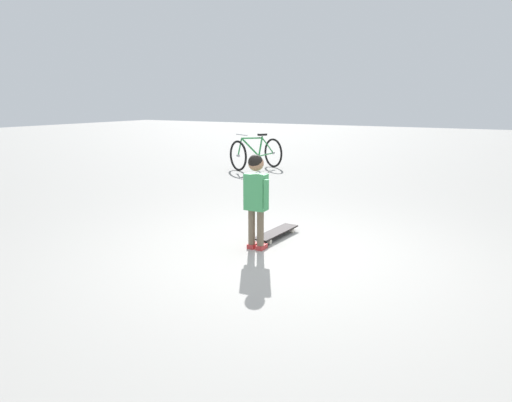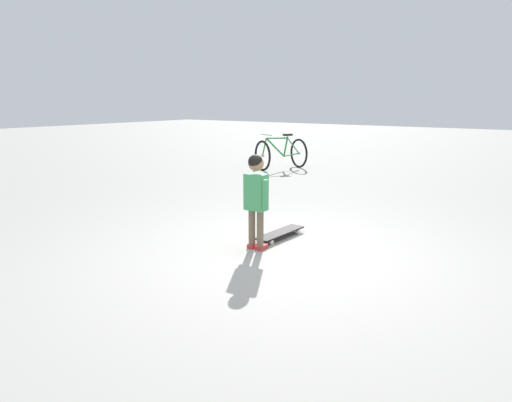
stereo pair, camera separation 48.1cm
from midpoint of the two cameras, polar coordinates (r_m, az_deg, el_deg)
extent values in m
plane|color=gray|center=(4.87, 1.14, -7.15)|extent=(50.00, 50.00, 0.00)
cylinder|color=brown|center=(5.12, -3.24, -3.35)|extent=(0.08, 0.08, 0.42)
cube|color=#B73333|center=(5.21, -3.03, -5.55)|extent=(0.15, 0.08, 0.05)
cylinder|color=brown|center=(5.07, -2.18, -3.52)|extent=(0.08, 0.08, 0.42)
cube|color=#B73333|center=(5.15, -1.99, -5.74)|extent=(0.15, 0.08, 0.05)
cube|color=#3F9959|center=(5.00, -2.76, 1.09)|extent=(0.14, 0.24, 0.40)
cylinder|color=#3F9959|center=(5.16, -3.66, 1.44)|extent=(0.06, 0.06, 0.32)
cylinder|color=#3F9959|center=(4.87, -1.56, 0.80)|extent=(0.06, 0.06, 0.32)
sphere|color=#9E7051|center=(4.94, -2.79, 4.67)|extent=(0.17, 0.17, 0.17)
sphere|color=black|center=(4.93, -2.86, 4.83)|extent=(0.16, 0.16, 0.16)
cube|color=black|center=(5.57, 0.05, -3.90)|extent=(0.80, 0.23, 0.02)
cube|color=#B7B7BC|center=(5.80, 1.52, -3.38)|extent=(0.04, 0.11, 0.02)
cube|color=#B7B7BC|center=(5.35, -1.55, -4.74)|extent=(0.04, 0.11, 0.02)
cylinder|color=beige|center=(5.85, 0.88, -3.49)|extent=(0.06, 0.03, 0.06)
cylinder|color=beige|center=(5.77, 2.15, -3.71)|extent=(0.06, 0.03, 0.06)
cylinder|color=beige|center=(5.40, -2.21, -4.84)|extent=(0.06, 0.03, 0.06)
cylinder|color=beige|center=(5.32, -0.87, -5.10)|extent=(0.06, 0.03, 0.06)
torus|color=black|center=(10.79, -3.51, 5.61)|extent=(0.36, 0.66, 0.71)
torus|color=black|center=(11.34, 0.93, 5.97)|extent=(0.36, 0.66, 0.71)
cylinder|color=#B7B7BC|center=(10.79, -3.51, 5.61)|extent=(0.08, 0.08, 0.06)
cylinder|color=#B7B7BC|center=(11.34, 0.93, 5.97)|extent=(0.08, 0.08, 0.06)
cylinder|color=green|center=(10.95, -1.97, 6.65)|extent=(0.48, 0.26, 0.48)
cylinder|color=green|center=(10.95, -1.75, 7.79)|extent=(0.55, 0.29, 0.06)
cylinder|color=green|center=(11.11, -0.68, 6.79)|extent=(0.14, 0.10, 0.48)
cylinder|color=green|center=(11.22, 0.03, 5.77)|extent=(0.40, 0.21, 0.08)
cylinder|color=green|center=(11.23, 0.24, 6.88)|extent=(0.33, 0.18, 0.40)
cylinder|color=green|center=(10.79, -3.30, 6.69)|extent=(0.13, 0.09, 0.41)
cube|color=black|center=(11.11, -0.46, 8.22)|extent=(0.24, 0.19, 0.05)
cylinder|color=#B7B7BC|center=(10.79, -3.09, 8.18)|extent=(0.22, 0.42, 0.02)
camera|label=1|loc=(0.24, -92.75, -0.61)|focal=32.30mm
camera|label=2|loc=(0.24, 87.25, 0.61)|focal=32.30mm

